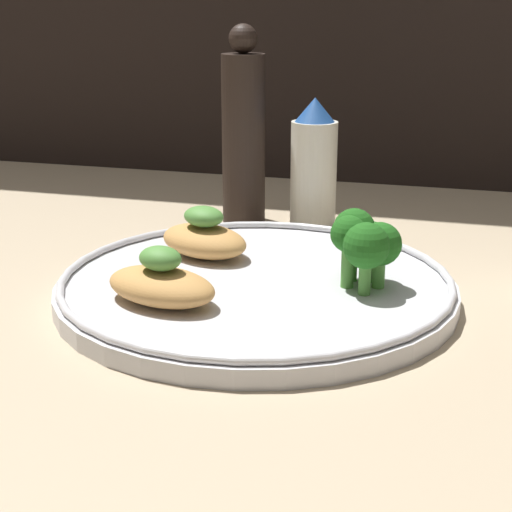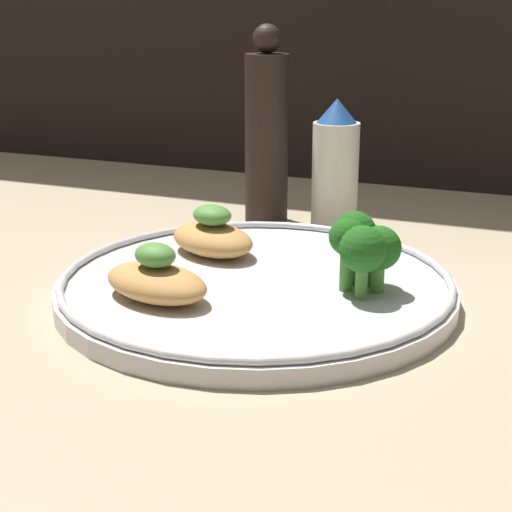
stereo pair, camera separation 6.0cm
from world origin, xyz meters
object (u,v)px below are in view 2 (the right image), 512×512
at_px(plate, 256,286).
at_px(sauce_bottle, 333,167).
at_px(pepper_grinder, 267,134).
at_px(broccoli_bunch, 364,244).

distance_m(plate, sauce_bottle, 0.22).
bearing_deg(sauce_bottle, pepper_grinder, -180.00).
height_order(broccoli_bunch, sauce_bottle, sauce_bottle).
bearing_deg(plate, pepper_grinder, 109.19).
bearing_deg(broccoli_bunch, pepper_grinder, 127.62).
bearing_deg(plate, broccoli_bunch, 6.70).
xyz_separation_m(broccoli_bunch, pepper_grinder, (-0.15, 0.20, 0.04)).
xyz_separation_m(plate, pepper_grinder, (-0.07, 0.21, 0.08)).
bearing_deg(broccoli_bunch, sauce_bottle, 112.66).
bearing_deg(broccoli_bunch, plate, -173.30).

